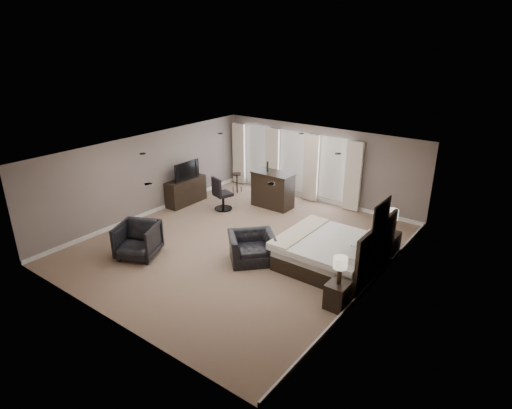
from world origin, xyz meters
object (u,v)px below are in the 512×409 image
Objects in this scene: nightstand_far at (388,244)px; lamp_near at (340,270)px; bar_stool_left at (237,183)px; lamp_far at (391,221)px; armchair_near at (252,243)px; nightstand_near at (338,295)px; armchair_far at (138,239)px; bar_stool_right at (273,192)px; bed at (333,240)px; tv at (185,177)px; desk_chair at (223,193)px; bar_counter at (273,190)px; dresser at (186,191)px.

nightstand_far is 2.96m from lamp_near.
lamp_far is at bearing -12.75° from bar_stool_left.
nightstand_near is at bearing -57.33° from armchair_near.
armchair_near is 1.12× the size of armchair_far.
lamp_far is 0.91× the size of bar_stool_right.
bed is 2.16× the size of tv.
armchair_far is at bearing -142.51° from lamp_far.
desk_chair reaches higher than bar_stool_left.
nightstand_near is 5.87m from bar_counter.
desk_chair reaches higher than nightstand_near.
armchair_far reaches higher than armchair_near.
bar_stool_left is (-6.25, 1.41, -0.60)m from lamp_far.
dresser is 4.62m from armchair_near.
bar_counter reaches higher than lamp_near.
bar_counter reaches higher than bar_stool_left.
tv is 0.94× the size of desk_chair.
armchair_far reaches higher than dresser.
lamp_near reaches higher than armchair_far.
nightstand_far is at bearing 12.20° from armchair_far.
bed reaches higher than bar_counter.
bar_stool_right is at bearing -2.52° from bar_stool_left.
desk_chair reaches higher than armchair_near.
dresser reaches higher than nightstand_far.
armchair_near is 3.79m from bar_counter.
dresser is at bearing -175.65° from lamp_far.
armchair_far is (-5.18, -1.07, -0.38)m from lamp_near.
bar_stool_left is (0.67, 1.94, -0.08)m from dresser.
bar_stool_left is at bearing 167.25° from lamp_far.
lamp_near is 0.57× the size of tv.
armchair_far is 5.34m from bar_stool_right.
bar_stool_left is at bearing 145.40° from nightstand_near.
bar_counter is 1.91× the size of bar_stool_right.
armchair_near is 1.59× the size of bar_stool_left.
lamp_far is 3.62m from armchair_near.
tv is 1.05× the size of armchair_far.
nightstand_far is at bearing -12.75° from bar_stool_left.
armchair_far is (-5.18, -3.97, -0.45)m from lamp_far.
nightstand_far is 1.03× the size of lamp_near.
armchair_near is 0.82× the size of bar_counter.
nightstand_near is at bearing -41.75° from bar_counter.
tv is 3.02m from bar_stool_right.
bar_stool_left is (-6.25, 4.31, -0.53)m from lamp_near.
bar_stool_left is at bearing 145.40° from lamp_near.
bar_counter is at bearing 144.84° from bed.
lamp_far reaches higher than bar_stool_right.
armchair_near reaches higher than nightstand_far.
armchair_near is (-2.68, 0.52, -0.39)m from lamp_near.
bar_stool_left is at bearing 151.89° from bed.
tv reaches higher than bar_stool_right.
bar_counter reaches higher than tv.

